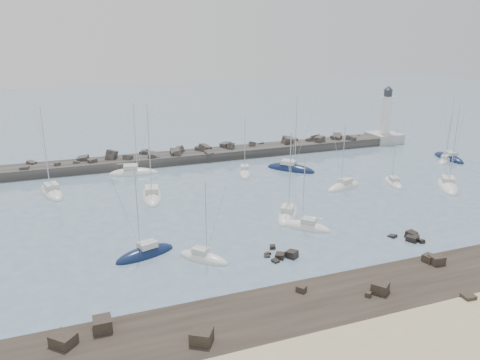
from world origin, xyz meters
name	(u,v)px	position (x,y,z in m)	size (l,w,h in m)	color
ground	(276,224)	(0.00, 0.00, 0.00)	(400.00, 400.00, 0.00)	slate
rock_shelf	(365,304)	(-0.44, -21.98, 0.02)	(140.00, 12.00, 2.12)	black
rock_cluster_near	(284,256)	(-3.54, -9.82, 0.19)	(4.09, 4.31, 1.32)	black
rock_cluster_far	(410,237)	(14.37, -11.02, 0.22)	(3.64, 3.94, 1.37)	black
breakwater	(170,161)	(-7.09, 38.02, 0.31)	(115.00, 7.15, 5.27)	#302D2A
lighthouse	(385,130)	(47.00, 38.00, 3.09)	(7.00, 7.00, 14.60)	#ABAAA5
sailboat_1	(52,192)	(-30.19, 25.46, 0.15)	(5.17, 10.39, 15.73)	white
sailboat_2	(145,254)	(-19.28, -3.45, 0.15)	(8.09, 4.66, 12.45)	#0F1D41
sailboat_3	(152,196)	(-14.56, 17.60, 0.15)	(4.95, 10.89, 16.55)	white
sailboat_4	(134,173)	(-15.49, 32.00, 0.15)	(9.81, 4.77, 14.92)	white
sailboat_5	(306,227)	(3.18, -2.97, 0.14)	(6.43, 6.54, 11.24)	white
sailboat_6	(245,173)	(4.65, 24.62, 0.14)	(4.75, 7.87, 12.05)	white
sailboat_7	(288,215)	(2.74, 1.94, 0.15)	(7.11, 8.41, 13.56)	white
sailboat_8	(291,169)	(14.22, 23.94, 0.15)	(8.92, 9.60, 15.83)	#0F1D41
sailboat_9	(344,187)	(17.83, 10.47, 0.15)	(8.16, 4.57, 12.47)	white
sailboat_10	(393,183)	(27.43, 9.29, 0.13)	(3.95, 7.12, 10.85)	white
sailboat_11	(448,186)	(35.25, 4.35, 0.14)	(8.17, 9.96, 15.63)	white
sailboat_12	(444,161)	(47.26, 17.86, 0.15)	(6.09, 5.00, 9.94)	white
sailboat_13	(203,258)	(-12.96, -6.97, 0.13)	(6.04, 6.34, 10.72)	white
sailboat_14	(449,158)	(50.00, 19.50, 0.15)	(3.88, 9.38, 14.43)	#0F1D41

